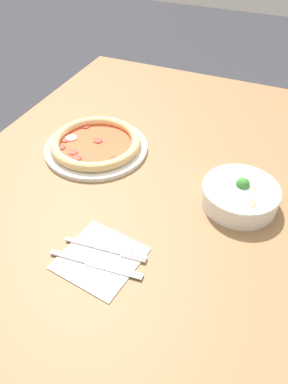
% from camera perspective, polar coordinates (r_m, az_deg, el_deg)
% --- Properties ---
extents(ground_plane, '(8.00, 8.00, 0.00)m').
position_cam_1_polar(ground_plane, '(1.54, 1.49, -18.56)').
color(ground_plane, '#333338').
extents(dining_table, '(1.22, 1.00, 0.73)m').
position_cam_1_polar(dining_table, '(1.03, 2.10, -0.93)').
color(dining_table, olive).
rests_on(dining_table, ground_plane).
extents(pizza, '(0.28, 0.28, 0.04)m').
position_cam_1_polar(pizza, '(1.05, -7.35, 7.20)').
color(pizza, white).
rests_on(pizza, dining_table).
extents(bowl, '(0.18, 0.18, 0.07)m').
position_cam_1_polar(bowl, '(0.89, 14.46, -0.32)').
color(bowl, white).
rests_on(bowl, dining_table).
extents(napkin, '(0.17, 0.17, 0.00)m').
position_cam_1_polar(napkin, '(0.78, -6.70, -9.99)').
color(napkin, white).
rests_on(napkin, dining_table).
extents(fork, '(0.03, 0.18, 0.00)m').
position_cam_1_polar(fork, '(0.79, -6.06, -8.59)').
color(fork, silver).
rests_on(fork, napkin).
extents(knife, '(0.03, 0.20, 0.01)m').
position_cam_1_polar(knife, '(0.77, -8.00, -10.67)').
color(knife, silver).
rests_on(knife, napkin).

